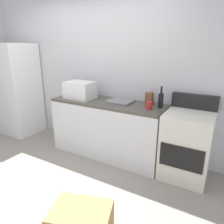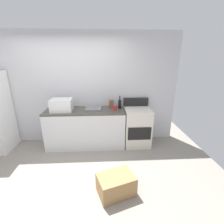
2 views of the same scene
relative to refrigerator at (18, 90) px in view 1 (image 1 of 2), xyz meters
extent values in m
plane|color=gray|center=(1.75, -1.15, -0.88)|extent=(6.00, 6.00, 0.00)
cube|color=silver|center=(1.75, 0.40, 0.42)|extent=(5.00, 0.10, 2.60)
cube|color=silver|center=(2.05, 0.05, -0.45)|extent=(1.80, 0.60, 0.86)
cube|color=#4C473F|center=(2.05, 0.05, 0.00)|extent=(1.80, 0.60, 0.04)
cube|color=white|center=(0.00, 0.00, 0.00)|extent=(0.68, 0.66, 1.77)
cube|color=silver|center=(3.27, 0.05, -0.43)|extent=(0.60, 0.60, 0.90)
cube|color=black|center=(3.27, -0.25, -0.46)|extent=(0.52, 0.02, 0.30)
cube|color=black|center=(3.27, 0.31, 0.12)|extent=(0.60, 0.08, 0.20)
cube|color=white|center=(1.55, 0.01, 0.15)|extent=(0.46, 0.34, 0.27)
cube|color=slate|center=(2.25, 0.10, 0.03)|extent=(0.36, 0.32, 0.03)
cylinder|color=black|center=(2.86, 0.13, 0.12)|extent=(0.07, 0.07, 0.20)
cylinder|color=black|center=(2.86, 0.13, 0.27)|extent=(0.03, 0.03, 0.10)
cylinder|color=red|center=(2.74, -0.01, 0.07)|extent=(0.08, 0.08, 0.10)
cube|color=brown|center=(2.66, 0.20, 0.11)|extent=(0.10, 0.10, 0.18)
cube|color=#A37A4C|center=(2.65, -1.44, -0.72)|extent=(0.64, 0.54, 0.32)
camera|label=1|loc=(3.65, -2.62, 0.84)|focal=33.40mm
camera|label=2|loc=(2.48, -3.40, 1.14)|focal=25.43mm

